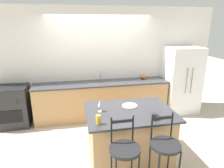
{
  "coord_description": "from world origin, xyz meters",
  "views": [
    {
      "loc": [
        -0.69,
        -4.28,
        2.32
      ],
      "look_at": [
        0.08,
        -0.52,
        1.13
      ],
      "focal_mm": 32.0,
      "sensor_mm": 36.0,
      "label": 1
    }
  ],
  "objects_px": {
    "tumbler_cup": "(98,120)",
    "pumpkin_decoration": "(143,77)",
    "wine_glass": "(100,103)",
    "bar_stool_near": "(125,157)",
    "dinner_plate": "(130,105)",
    "bar_stool_far": "(165,153)",
    "oven_range": "(12,106)",
    "refrigerator": "(181,80)",
    "coffee_mug": "(155,117)"
  },
  "relations": [
    {
      "from": "wine_glass",
      "to": "bar_stool_near",
      "type": "bearing_deg",
      "value": -76.18
    },
    {
      "from": "coffee_mug",
      "to": "pumpkin_decoration",
      "type": "bearing_deg",
      "value": 73.99
    },
    {
      "from": "refrigerator",
      "to": "tumbler_cup",
      "type": "xyz_separation_m",
      "value": [
        -2.47,
        -2.04,
        0.14
      ]
    },
    {
      "from": "bar_stool_near",
      "to": "tumbler_cup",
      "type": "distance_m",
      "value": 0.61
    },
    {
      "from": "bar_stool_near",
      "to": "wine_glass",
      "type": "bearing_deg",
      "value": 103.82
    },
    {
      "from": "dinner_plate",
      "to": "bar_stool_near",
      "type": "bearing_deg",
      "value": -109.9
    },
    {
      "from": "bar_stool_near",
      "to": "coffee_mug",
      "type": "xyz_separation_m",
      "value": [
        0.55,
        0.37,
        0.34
      ]
    },
    {
      "from": "oven_range",
      "to": "bar_stool_far",
      "type": "relative_size",
      "value": 0.81
    },
    {
      "from": "oven_range",
      "to": "refrigerator",
      "type": "bearing_deg",
      "value": -0.56
    },
    {
      "from": "dinner_plate",
      "to": "wine_glass",
      "type": "xyz_separation_m",
      "value": [
        -0.54,
        -0.12,
        0.13
      ]
    },
    {
      "from": "bar_stool_near",
      "to": "refrigerator",
      "type": "bearing_deg",
      "value": 48.19
    },
    {
      "from": "refrigerator",
      "to": "wine_glass",
      "type": "xyz_separation_m",
      "value": [
        -2.39,
        -1.63,
        0.21
      ]
    },
    {
      "from": "bar_stool_far",
      "to": "wine_glass",
      "type": "bearing_deg",
      "value": 132.16
    },
    {
      "from": "bar_stool_far",
      "to": "wine_glass",
      "type": "relative_size",
      "value": 5.71
    },
    {
      "from": "oven_range",
      "to": "dinner_plate",
      "type": "relative_size",
      "value": 3.47
    },
    {
      "from": "tumbler_cup",
      "to": "bar_stool_near",
      "type": "bearing_deg",
      "value": -54.96
    },
    {
      "from": "bar_stool_far",
      "to": "oven_range",
      "type": "bearing_deg",
      "value": 135.72
    },
    {
      "from": "refrigerator",
      "to": "tumbler_cup",
      "type": "relative_size",
      "value": 12.46
    },
    {
      "from": "bar_stool_near",
      "to": "pumpkin_decoration",
      "type": "bearing_deg",
      "value": 65.38
    },
    {
      "from": "bar_stool_far",
      "to": "tumbler_cup",
      "type": "distance_m",
      "value": 1.01
    },
    {
      "from": "bar_stool_far",
      "to": "coffee_mug",
      "type": "distance_m",
      "value": 0.52
    },
    {
      "from": "refrigerator",
      "to": "dinner_plate",
      "type": "height_order",
      "value": "refrigerator"
    },
    {
      "from": "refrigerator",
      "to": "coffee_mug",
      "type": "relative_size",
      "value": 15.74
    },
    {
      "from": "bar_stool_near",
      "to": "bar_stool_far",
      "type": "bearing_deg",
      "value": -1.84
    },
    {
      "from": "refrigerator",
      "to": "coffee_mug",
      "type": "height_order",
      "value": "refrigerator"
    },
    {
      "from": "bar_stool_near",
      "to": "pumpkin_decoration",
      "type": "relative_size",
      "value": 8.55
    },
    {
      "from": "dinner_plate",
      "to": "coffee_mug",
      "type": "bearing_deg",
      "value": -69.23
    },
    {
      "from": "refrigerator",
      "to": "bar_stool_near",
      "type": "bearing_deg",
      "value": -131.81
    },
    {
      "from": "oven_range",
      "to": "coffee_mug",
      "type": "relative_size",
      "value": 8.54
    },
    {
      "from": "bar_stool_far",
      "to": "tumbler_cup",
      "type": "bearing_deg",
      "value": 153.35
    },
    {
      "from": "oven_range",
      "to": "bar_stool_near",
      "type": "relative_size",
      "value": 0.81
    },
    {
      "from": "oven_range",
      "to": "tumbler_cup",
      "type": "distance_m",
      "value": 2.76
    },
    {
      "from": "bar_stool_near",
      "to": "pumpkin_decoration",
      "type": "height_order",
      "value": "bar_stool_near"
    },
    {
      "from": "refrigerator",
      "to": "dinner_plate",
      "type": "relative_size",
      "value": 6.41
    },
    {
      "from": "dinner_plate",
      "to": "tumbler_cup",
      "type": "height_order",
      "value": "tumbler_cup"
    },
    {
      "from": "bar_stool_far",
      "to": "bar_stool_near",
      "type": "bearing_deg",
      "value": 178.16
    },
    {
      "from": "refrigerator",
      "to": "bar_stool_near",
      "type": "distance_m",
      "value": 3.29
    },
    {
      "from": "pumpkin_decoration",
      "to": "bar_stool_far",
      "type": "bearing_deg",
      "value": -103.76
    },
    {
      "from": "tumbler_cup",
      "to": "pumpkin_decoration",
      "type": "bearing_deg",
      "value": 56.23
    },
    {
      "from": "wine_glass",
      "to": "tumbler_cup",
      "type": "distance_m",
      "value": 0.43
    },
    {
      "from": "oven_range",
      "to": "coffee_mug",
      "type": "height_order",
      "value": "coffee_mug"
    },
    {
      "from": "oven_range",
      "to": "bar_stool_near",
      "type": "height_order",
      "value": "bar_stool_near"
    },
    {
      "from": "oven_range",
      "to": "bar_stool_near",
      "type": "distance_m",
      "value": 3.2
    },
    {
      "from": "bar_stool_far",
      "to": "wine_glass",
      "type": "distance_m",
      "value": 1.21
    },
    {
      "from": "dinner_plate",
      "to": "pumpkin_decoration",
      "type": "height_order",
      "value": "pumpkin_decoration"
    },
    {
      "from": "oven_range",
      "to": "pumpkin_decoration",
      "type": "bearing_deg",
      "value": 2.4
    },
    {
      "from": "refrigerator",
      "to": "bar_stool_far",
      "type": "bearing_deg",
      "value": -123.53
    },
    {
      "from": "wine_glass",
      "to": "oven_range",
      "type": "bearing_deg",
      "value": 137.35
    },
    {
      "from": "bar_stool_near",
      "to": "pumpkin_decoration",
      "type": "xyz_separation_m",
      "value": [
        1.2,
        2.62,
        0.33
      ]
    },
    {
      "from": "dinner_plate",
      "to": "coffee_mug",
      "type": "relative_size",
      "value": 2.46
    }
  ]
}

